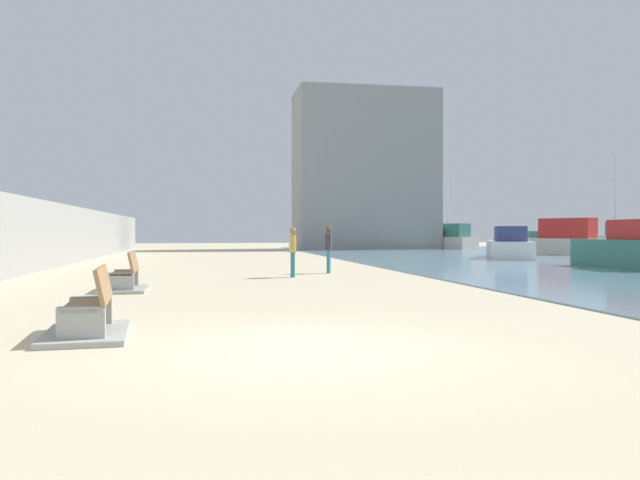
{
  "coord_description": "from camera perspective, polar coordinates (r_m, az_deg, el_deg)",
  "views": [
    {
      "loc": [
        -1.11,
        -7.94,
        1.47
      ],
      "look_at": [
        2.87,
        14.11,
        1.19
      ],
      "focal_mm": 35.9,
      "sensor_mm": 36.0,
      "label": 1
    }
  ],
  "objects": [
    {
      "name": "ground_plane",
      "position": [
        26.01,
        -7.79,
        -2.53
      ],
      "size": [
        120.0,
        120.0,
        0.0
      ],
      "primitive_type": "plane",
      "color": "beige"
    },
    {
      "name": "seawall",
      "position": [
        26.72,
        -24.08,
        0.38
      ],
      "size": [
        0.8,
        64.0,
        2.69
      ],
      "primitive_type": "cube",
      "color": "#9E9E99",
      "rests_on": "ground"
    },
    {
      "name": "bench_near",
      "position": [
        9.69,
        -19.92,
        -6.68
      ],
      "size": [
        1.26,
        2.18,
        0.98
      ],
      "color": "#9E9E99",
      "rests_on": "ground"
    },
    {
      "name": "bench_far",
      "position": [
        16.81,
        -16.98,
        -3.54
      ],
      "size": [
        1.15,
        2.13,
        0.98
      ],
      "color": "#9E9E99",
      "rests_on": "ground"
    },
    {
      "name": "person_walking",
      "position": [
        20.78,
        -2.44,
        -0.76
      ],
      "size": [
        0.22,
        0.53,
        1.62
      ],
      "color": "teal",
      "rests_on": "ground"
    },
    {
      "name": "person_standing",
      "position": [
        22.76,
        0.77,
        -0.51
      ],
      "size": [
        0.28,
        0.5,
        1.69
      ],
      "color": "teal",
      "rests_on": "ground"
    },
    {
      "name": "boat_mid_bay",
      "position": [
        43.56,
        20.22,
        -0.11
      ],
      "size": [
        5.16,
        7.56,
        2.3
      ],
      "color": "beige",
      "rests_on": "water_bay"
    },
    {
      "name": "boat_far_right",
      "position": [
        50.84,
        18.75,
        -0.29
      ],
      "size": [
        3.28,
        4.55,
        1.5
      ],
      "color": "#337060",
      "rests_on": "water_bay"
    },
    {
      "name": "boat_far_left",
      "position": [
        55.06,
        25.08,
        0.03
      ],
      "size": [
        3.53,
        8.08,
        8.06
      ],
      "color": "beige",
      "rests_on": "water_bay"
    },
    {
      "name": "boat_outer",
      "position": [
        36.96,
        16.49,
        -0.53
      ],
      "size": [
        4.77,
        7.39,
        1.74
      ],
      "color": "white",
      "rests_on": "water_bay"
    },
    {
      "name": "boat_nearest",
      "position": [
        28.0,
        25.82,
        -0.78
      ],
      "size": [
        1.99,
        5.02,
        1.92
      ],
      "color": "#337060",
      "rests_on": "water_bay"
    },
    {
      "name": "boat_distant",
      "position": [
        55.63,
        11.61,
        0.05
      ],
      "size": [
        4.05,
        4.99,
        6.42
      ],
      "color": "beige",
      "rests_on": "water_bay"
    },
    {
      "name": "harbor_building",
      "position": [
        55.91,
        4.01,
        6.18
      ],
      "size": [
        12.0,
        6.0,
        13.58
      ],
      "primitive_type": "cube",
      "color": "gray",
      "rests_on": "ground"
    }
  ]
}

